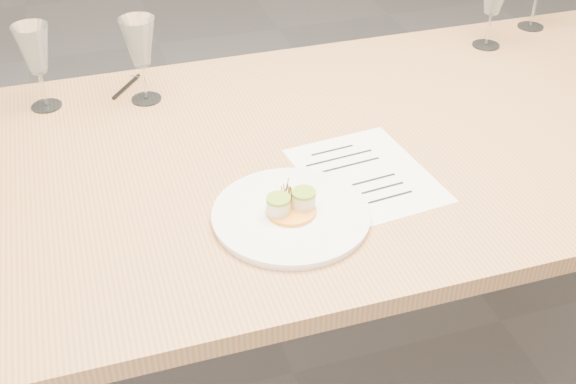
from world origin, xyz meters
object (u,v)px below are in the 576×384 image
object	(u,v)px
dining_table	(294,174)
recipe_sheet	(366,175)
ballpoint_pen	(126,86)
wine_glass_1	(139,44)
wine_glass_0	(35,51)
dinner_plate	(291,214)

from	to	relation	value
dining_table	recipe_sheet	world-z (taller)	recipe_sheet
ballpoint_pen	wine_glass_1	world-z (taller)	wine_glass_1
ballpoint_pen	wine_glass_1	bearing A→B (deg)	-117.16
wine_glass_1	dining_table	bearing A→B (deg)	-49.33
recipe_sheet	wine_glass_0	world-z (taller)	wine_glass_0
dining_table	ballpoint_pen	distance (m)	0.52
dinner_plate	wine_glass_0	world-z (taller)	wine_glass_0
dinner_plate	ballpoint_pen	bearing A→B (deg)	110.06
dinner_plate	wine_glass_0	size ratio (longest dim) A/B	1.47
dinner_plate	recipe_sheet	distance (m)	0.22
dining_table	wine_glass_1	xyz separation A→B (m)	(-0.28, 0.32, 0.22)
recipe_sheet	wine_glass_0	distance (m)	0.82
dinner_plate	wine_glass_0	xyz separation A→B (m)	(-0.43, 0.60, 0.13)
dining_table	wine_glass_1	distance (m)	0.48
wine_glass_0	wine_glass_1	distance (m)	0.24
dinner_plate	wine_glass_1	xyz separation A→B (m)	(-0.19, 0.56, 0.14)
recipe_sheet	wine_glass_0	bearing A→B (deg)	134.98
dining_table	wine_glass_0	bearing A→B (deg)	144.88
dining_table	recipe_sheet	xyz separation A→B (m)	(0.11, -0.14, 0.07)
dinner_plate	recipe_sheet	size ratio (longest dim) A/B	0.90
ballpoint_pen	dining_table	bearing A→B (deg)	-105.75
wine_glass_1	recipe_sheet	bearing A→B (deg)	-50.34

